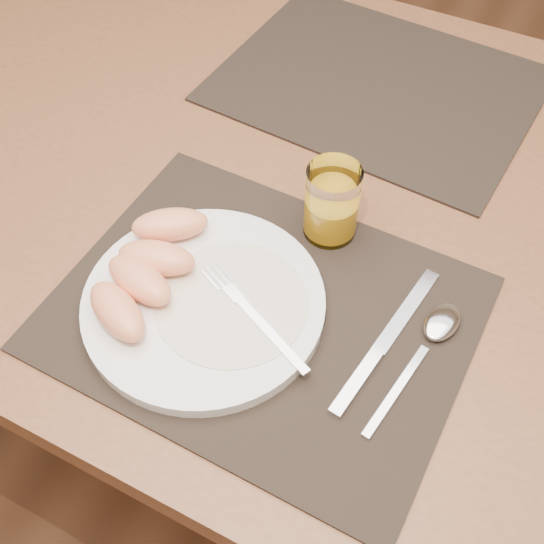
{
  "coord_description": "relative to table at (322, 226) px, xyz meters",
  "views": [
    {
      "loc": [
        0.23,
        -0.6,
        1.38
      ],
      "look_at": [
        0.01,
        -0.18,
        0.77
      ],
      "focal_mm": 45.0,
      "sensor_mm": 36.0,
      "label": 1
    }
  ],
  "objects": [
    {
      "name": "ground",
      "position": [
        0.0,
        0.0,
        -0.67
      ],
      "size": [
        5.0,
        5.0,
        0.0
      ],
      "primitive_type": "plane",
      "color": "brown",
      "rests_on": "ground"
    },
    {
      "name": "table",
      "position": [
        0.0,
        0.0,
        0.0
      ],
      "size": [
        1.4,
        0.9,
        0.75
      ],
      "color": "brown",
      "rests_on": "ground"
    },
    {
      "name": "placemat_near",
      "position": [
        0.02,
        -0.22,
        0.09
      ],
      "size": [
        0.46,
        0.36,
        0.0
      ],
      "primitive_type": "cube",
      "rotation": [
        0.0,
        0.0,
        -0.02
      ],
      "color": "black",
      "rests_on": "table"
    },
    {
      "name": "placemat_far",
      "position": [
        -0.02,
        0.22,
        0.09
      ],
      "size": [
        0.47,
        0.38,
        0.0
      ],
      "primitive_type": "cube",
      "rotation": [
        0.0,
        0.0,
        -0.07
      ],
      "color": "black",
      "rests_on": "table"
    },
    {
      "name": "plate",
      "position": [
        -0.04,
        -0.24,
        0.1
      ],
      "size": [
        0.27,
        0.27,
        0.02
      ],
      "primitive_type": "cylinder",
      "color": "white",
      "rests_on": "placemat_near"
    },
    {
      "name": "plate_dressing",
      "position": [
        -0.01,
        -0.23,
        0.1
      ],
      "size": [
        0.17,
        0.17,
        0.0
      ],
      "color": "white",
      "rests_on": "plate"
    },
    {
      "name": "fork",
      "position": [
        0.01,
        -0.23,
        0.11
      ],
      "size": [
        0.17,
        0.09,
        0.0
      ],
      "color": "silver",
      "rests_on": "plate"
    },
    {
      "name": "knife",
      "position": [
        0.16,
        -0.21,
        0.09
      ],
      "size": [
        0.04,
        0.22,
        0.01
      ],
      "color": "silver",
      "rests_on": "placemat_near"
    },
    {
      "name": "spoon",
      "position": [
        0.2,
        -0.16,
        0.09
      ],
      "size": [
        0.05,
        0.19,
        0.01
      ],
      "color": "silver",
      "rests_on": "placemat_near"
    },
    {
      "name": "juice_glass",
      "position": [
        0.04,
        -0.07,
        0.13
      ],
      "size": [
        0.06,
        0.06,
        0.1
      ],
      "color": "white",
      "rests_on": "placemat_near"
    },
    {
      "name": "grapefruit_wedges",
      "position": [
        -0.11,
        -0.25,
        0.12
      ],
      "size": [
        0.11,
        0.21,
        0.04
      ],
      "color": "#F59564",
      "rests_on": "plate"
    }
  ]
}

